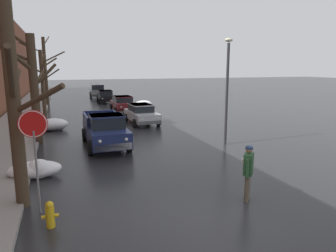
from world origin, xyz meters
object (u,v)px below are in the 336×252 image
sedan_silver_parked_kerbside_close (141,113)px  suv_grey_queued_behind_truck (97,90)px  bare_tree_far_down_block (46,70)px  sedan_maroon_parked_kerbside_mid (123,103)px  pickup_truck_darkblue_approaching_near_lane (105,130)px  fire_hydrant (50,214)px  stop_sign_at_corner (34,134)px  street_lamp_post (227,86)px  bare_tree_mid_block (42,81)px  bare_tree_second_along_sidewalk (33,85)px  bare_tree_at_the_corner (15,102)px  pedestrian_with_coffee (248,169)px  sedan_black_parked_far_down_block (106,96)px

sedan_silver_parked_kerbside_close → suv_grey_queued_behind_truck: suv_grey_queued_behind_truck is taller
bare_tree_far_down_block → sedan_maroon_parked_kerbside_mid: 9.91m
bare_tree_far_down_block → pickup_truck_darkblue_approaching_near_lane: size_ratio=1.47×
fire_hydrant → stop_sign_at_corner: stop_sign_at_corner is taller
sedan_silver_parked_kerbside_close → street_lamp_post: street_lamp_post is taller
bare_tree_mid_block → sedan_silver_parked_kerbside_close: bare_tree_mid_block is taller
bare_tree_mid_block → pickup_truck_darkblue_approaching_near_lane: (3.31, -10.91, -2.12)m
fire_hydrant → stop_sign_at_corner: size_ratio=0.24×
bare_tree_second_along_sidewalk → sedan_silver_parked_kerbside_close: size_ratio=1.43×
bare_tree_mid_block → street_lamp_post: 15.73m
bare_tree_at_the_corner → sedan_silver_parked_kerbside_close: size_ratio=1.52×
bare_tree_far_down_block → street_lamp_post: (9.38, -20.66, -0.71)m
stop_sign_at_corner → street_lamp_post: 10.27m
bare_tree_second_along_sidewalk → pickup_truck_darkblue_approaching_near_lane: bearing=-27.8°
suv_grey_queued_behind_truck → pedestrian_with_coffee: size_ratio=2.62×
stop_sign_at_corner → street_lamp_post: street_lamp_post is taller
bare_tree_at_the_corner → stop_sign_at_corner: (0.47, -0.60, -0.82)m
sedan_black_parked_far_down_block → stop_sign_at_corner: stop_sign_at_corner is taller
bare_tree_second_along_sidewalk → street_lamp_post: (9.46, -3.49, -0.04)m
street_lamp_post → sedan_black_parked_far_down_block: bearing=98.1°
bare_tree_mid_block → stop_sign_at_corner: bare_tree_mid_block is taller
pedestrian_with_coffee → stop_sign_at_corner: (-5.96, 1.28, 1.25)m
bare_tree_at_the_corner → bare_tree_mid_block: bearing=90.1°
pedestrian_with_coffee → street_lamp_post: (2.95, 6.34, 2.07)m
sedan_black_parked_far_down_block → pedestrian_with_coffee: (0.17, -28.22, 0.28)m
sedan_black_parked_far_down_block → suv_grey_queued_behind_truck: 6.23m
pickup_truck_darkblue_approaching_near_lane → suv_grey_queued_behind_truck: bearing=84.0°
pedestrian_with_coffee → fire_hydrant: size_ratio=2.48×
bare_tree_at_the_corner → sedan_maroon_parked_kerbside_mid: (6.71, 18.50, -2.36)m
sedan_silver_parked_kerbside_close → stop_sign_at_corner: stop_sign_at_corner is taller
suv_grey_queued_behind_truck → bare_tree_far_down_block: bearing=-129.2°
sedan_silver_parked_kerbside_close → pedestrian_with_coffee: pedestrian_with_coffee is taller
bare_tree_second_along_sidewalk → street_lamp_post: size_ratio=1.08×
sedan_maroon_parked_kerbside_mid → pedestrian_with_coffee: size_ratio=2.30×
bare_tree_second_along_sidewalk → pedestrian_with_coffee: (6.52, -9.83, -2.11)m
fire_hydrant → stop_sign_at_corner: (-0.29, 0.93, 1.93)m
bare_tree_second_along_sidewalk → sedan_maroon_parked_kerbside_mid: bearing=57.2°
bare_tree_far_down_block → sedan_maroon_parked_kerbside_mid: bearing=-44.6°
suv_grey_queued_behind_truck → fire_hydrant: 34.51m
sedan_silver_parked_kerbside_close → stop_sign_at_corner: size_ratio=1.41×
sedan_maroon_parked_kerbside_mid → sedan_black_parked_far_down_block: 7.85m
bare_tree_mid_block → pedestrian_with_coffee: 20.12m
bare_tree_far_down_block → pickup_truck_darkblue_approaching_near_lane: bare_tree_far_down_block is taller
street_lamp_post → bare_tree_at_the_corner: bearing=-154.5°
sedan_black_parked_far_down_block → pickup_truck_darkblue_approaching_near_lane: bearing=-98.4°
fire_hydrant → pedestrian_with_coffee: bearing=-3.6°
sedan_black_parked_far_down_block → stop_sign_at_corner: size_ratio=1.45×
bare_tree_mid_block → sedan_black_parked_far_down_block: size_ratio=1.26×
bare_tree_mid_block → sedan_black_parked_far_down_block: bearing=55.8°
sedan_silver_parked_kerbside_close → fire_hydrant: sedan_silver_parked_kerbside_close is taller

